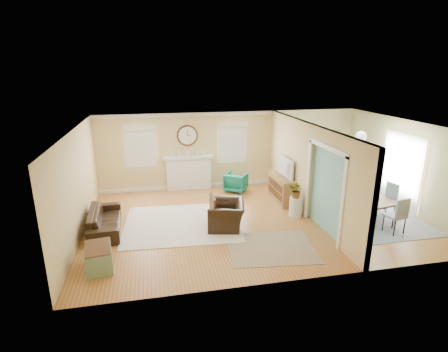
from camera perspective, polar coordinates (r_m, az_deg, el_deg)
The scene contains 29 objects.
floor at distance 9.81m, azimuth 4.97°, elevation -6.94°, with size 9.00×9.00×0.00m, color #9E5829.
wall_back at distance 12.16m, azimuth 1.13°, elevation 4.37°, with size 9.00×0.02×2.60m, color #D8C078.
wall_front at distance 6.72m, azimuth 12.54°, elevation -6.97°, with size 9.00×0.02×2.60m, color #D8C078.
wall_left at distance 9.18m, azimuth -22.86°, elevation -1.33°, with size 0.02×6.00×2.60m, color #D8C078.
wall_right at distance 11.46m, azimuth 27.27°, elevation 1.63°, with size 0.02×6.00×2.60m, color #D8C078.
ceiling at distance 9.07m, azimuth 5.40°, elevation 8.23°, with size 9.00×6.00×0.02m, color white.
partition at distance 10.12m, azimuth 12.96°, elevation 1.60°, with size 0.17×6.00×2.60m.
fireplace at distance 11.99m, azimuth -5.77°, elevation 0.63°, with size 1.70×0.30×1.17m.
wall_clock at distance 11.78m, azimuth -6.00°, elevation 6.60°, with size 0.70×0.07×0.70m.
window_left at distance 11.76m, azimuth -13.52°, elevation 5.24°, with size 1.05×0.13×1.42m.
window_right at distance 12.05m, azimuth 1.42°, elevation 5.99°, with size 1.05×0.13×1.42m.
french_doors at distance 11.49m, azimuth 26.96°, elevation 0.66°, with size 0.06×1.70×2.20m.
pendant at distance 10.40m, azimuth 21.44°, elevation 6.05°, with size 0.30×0.30×0.55m.
rug_cream at distance 9.54m, azimuth -6.93°, elevation -7.68°, with size 3.01×2.61×0.02m, color beige.
rug_jute at distance 8.37m, azimuth 7.73°, elevation -11.52°, with size 1.97×1.61×0.01m, color tan.
rug_grey at distance 10.78m, azimuth 21.93°, elevation -5.88°, with size 2.63×3.29×0.01m, color gray.
sofa at distance 9.52m, azimuth -18.86°, elevation -6.80°, with size 1.92×0.75×0.56m, color black.
eames_chair at distance 9.17m, azimuth 0.36°, elevation -6.34°, with size 1.05×0.92×0.68m, color black.
green_chair at distance 11.81m, azimuth 1.95°, elevation -0.98°, with size 0.68×0.70×0.63m, color #1C6F5C.
trunk at distance 7.89m, azimuth -19.74°, elevation -12.38°, with size 0.62×0.90×0.49m.
credenza at distance 11.07m, azimuth 9.47°, elevation -2.03°, with size 0.48×1.40×0.80m.
tv at distance 10.85m, azimuth 9.56°, elevation 1.44°, with size 1.04×0.14×0.60m, color black.
garden_stool at distance 10.08m, azimuth 11.62°, elevation -4.91°, with size 0.37×0.37×0.54m, color white.
potted_plant at distance 9.90m, azimuth 11.79°, elevation -2.28°, with size 0.40×0.35×0.45m, color #337F33.
dining_table at distance 10.67m, azimuth 22.10°, elevation -4.45°, with size 1.68×0.94×0.59m, color #4C2A14.
dining_chair_n at distance 11.40m, azimuth 19.55°, elevation -1.70°, with size 0.39×0.39×0.86m.
dining_chair_s at distance 9.76m, azimuth 26.23°, elevation -5.28°, with size 0.51×0.51×0.96m.
dining_chair_w at distance 10.27m, azimuth 19.05°, elevation -3.56°, with size 0.40×0.40×0.90m.
dining_chair_e at distance 10.90m, azimuth 25.07°, elevation -3.05°, with size 0.48×0.48×0.91m.
Camera 1 is at (-2.62, -8.56, 4.01)m, focal length 28.00 mm.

